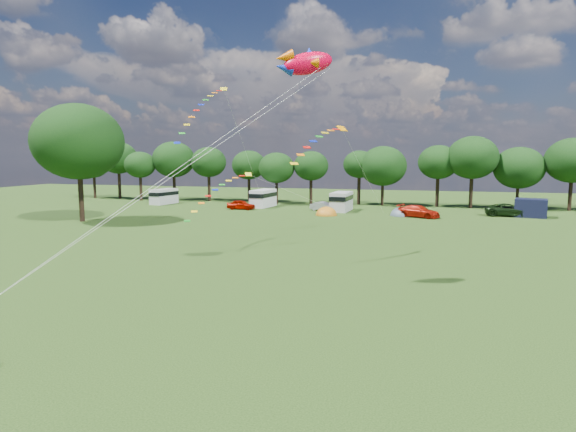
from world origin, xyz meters
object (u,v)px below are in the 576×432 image
(big_tree, at_px, (78,142))
(tent_orange, at_px, (326,215))
(campervan_b, at_px, (263,198))
(car_b, at_px, (324,206))
(campervan_a, at_px, (164,196))
(campervan_c, at_px, (341,201))
(car_c, at_px, (419,211))
(car_a, at_px, (241,205))
(tent_greyblue, at_px, (402,216))
(car_d, at_px, (509,210))
(fish_kite, at_px, (303,63))

(big_tree, distance_m, tent_orange, 30.37)
(campervan_b, bearing_deg, big_tree, 149.74)
(car_b, bearing_deg, campervan_a, 104.68)
(campervan_c, distance_m, tent_orange, 5.60)
(campervan_c, bearing_deg, car_c, -110.12)
(campervan_a, bearing_deg, car_a, -97.81)
(car_a, distance_m, campervan_a, 15.13)
(car_b, relative_size, tent_greyblue, 1.09)
(car_c, relative_size, tent_greyblue, 1.53)
(tent_greyblue, bearing_deg, car_c, -29.88)
(car_d, bearing_deg, big_tree, 113.93)
(car_a, distance_m, tent_greyblue, 22.03)
(car_c, relative_size, campervan_c, 0.92)
(campervan_c, height_order, tent_orange, campervan_c)
(fish_kite, bearing_deg, campervan_c, 69.18)
(car_a, relative_size, tent_greyblue, 1.25)
(tent_orange, bearing_deg, campervan_b, 145.51)
(car_d, distance_m, campervan_b, 33.07)
(big_tree, xyz_separation_m, car_b, (24.62, 17.66, -8.39))
(car_a, relative_size, campervan_c, 0.75)
(campervan_b, xyz_separation_m, campervan_c, (11.93, -2.15, 0.01))
(tent_greyblue, bearing_deg, car_d, 12.92)
(car_c, bearing_deg, campervan_c, 89.01)
(car_d, xyz_separation_m, tent_orange, (-22.08, -5.00, -0.76))
(big_tree, bearing_deg, tent_greyblue, 23.35)
(campervan_b, xyz_separation_m, fish_kite, (15.82, -40.32, 11.13))
(car_b, relative_size, car_c, 0.71)
(car_b, distance_m, car_d, 23.34)
(car_d, height_order, campervan_b, campervan_b)
(fish_kite, bearing_deg, big_tree, 120.72)
(car_c, xyz_separation_m, tent_greyblue, (-2.03, 1.17, -0.72))
(tent_greyblue, relative_size, fish_kite, 0.94)
(car_c, distance_m, campervan_c, 11.15)
(car_c, bearing_deg, big_tree, 133.18)
(campervan_c, relative_size, tent_orange, 1.77)
(campervan_c, bearing_deg, tent_orange, 172.31)
(big_tree, xyz_separation_m, campervan_a, (-1.39, 20.70, -7.75))
(fish_kite, bearing_deg, campervan_a, 101.89)
(big_tree, height_order, campervan_b, big_tree)
(tent_orange, bearing_deg, tent_greyblue, 12.53)
(campervan_a, distance_m, campervan_c, 28.40)
(car_c, bearing_deg, car_b, 96.17)
(car_c, relative_size, fish_kite, 1.44)
(tent_orange, height_order, fish_kite, fish_kite)
(car_b, height_order, campervan_c, campervan_c)
(car_c, xyz_separation_m, campervan_a, (-38.52, 6.72, 0.52))
(car_b, height_order, tent_orange, car_b)
(car_c, distance_m, car_d, 11.58)
(car_b, bearing_deg, campervan_b, 94.47)
(car_c, bearing_deg, car_d, -46.63)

